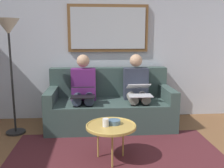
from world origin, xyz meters
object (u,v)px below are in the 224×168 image
object	(u,v)px
person_left	(137,88)
laptop_silver	(139,90)
cup	(106,122)
framed_mirror	(108,28)
coffee_table	(111,127)
standing_lamp	(9,40)
couch	(110,106)
bowl	(114,122)
person_right	(83,89)
laptop_black	(83,91)

from	to	relation	value
person_left	laptop_silver	size ratio (longest dim) A/B	3.02
cup	laptop_silver	xyz separation A→B (m)	(-0.56, -0.94, 0.16)
framed_mirror	coffee_table	bearing A→B (deg)	87.36
coffee_table	standing_lamp	bearing A→B (deg)	-35.08
couch	coffee_table	size ratio (longest dim) A/B	3.40
coffee_table	person_left	distance (m)	1.27
coffee_table	bowl	xyz separation A→B (m)	(-0.04, -0.04, 0.04)
framed_mirror	standing_lamp	xyz separation A→B (m)	(1.43, 0.66, -0.18)
couch	framed_mirror	xyz separation A→B (m)	(0.00, -0.39, 1.24)
cup	person_left	size ratio (longest dim) A/B	0.08
couch	bowl	bearing A→B (deg)	88.21
coffee_table	person_right	world-z (taller)	person_right
couch	standing_lamp	xyz separation A→B (m)	(1.43, 0.27, 1.06)
bowl	person_right	bearing A→B (deg)	-70.99
framed_mirror	person_left	distance (m)	1.13
bowl	person_left	xyz separation A→B (m)	(-0.45, -1.11, 0.16)
laptop_black	standing_lamp	bearing A→B (deg)	-2.76
couch	person_right	size ratio (longest dim) A/B	1.71
couch	coffee_table	bearing A→B (deg)	86.52
cup	person_left	world-z (taller)	person_left
person_left	person_right	size ratio (longest dim) A/B	1.00
couch	standing_lamp	bearing A→B (deg)	10.61
person_right	standing_lamp	xyz separation A→B (m)	(1.01, 0.20, 0.76)
framed_mirror	bowl	bearing A→B (deg)	88.66
coffee_table	person_left	bearing A→B (deg)	-113.19
coffee_table	person_left	xyz separation A→B (m)	(-0.49, -1.15, 0.20)
laptop_black	coffee_table	bearing A→B (deg)	110.90
framed_mirror	standing_lamp	distance (m)	1.58
laptop_silver	person_right	xyz separation A→B (m)	(0.84, -0.23, -0.02)
standing_lamp	framed_mirror	bearing A→B (deg)	-155.31
coffee_table	cup	xyz separation A→B (m)	(0.06, 0.02, 0.06)
laptop_silver	laptop_black	world-z (taller)	laptop_silver
laptop_black	standing_lamp	world-z (taller)	standing_lamp
couch	standing_lamp	world-z (taller)	standing_lamp
cup	person_left	bearing A→B (deg)	-115.33
couch	cup	xyz separation A→B (m)	(0.14, 1.24, 0.16)
couch	bowl	world-z (taller)	couch
bowl	standing_lamp	bearing A→B (deg)	-33.18
cup	standing_lamp	xyz separation A→B (m)	(1.29, -0.97, 0.90)
couch	cup	bearing A→B (deg)	83.70
person_left	laptop_black	xyz separation A→B (m)	(0.84, 0.25, 0.02)
cup	person_right	bearing A→B (deg)	-76.52
coffee_table	person_right	distance (m)	1.22
laptop_black	standing_lamp	size ratio (longest dim) A/B	0.21
cup	coffee_table	bearing A→B (deg)	-158.74
framed_mirror	bowl	distance (m)	1.91
coffee_table	person_left	world-z (taller)	person_left
couch	framed_mirror	world-z (taller)	framed_mirror
coffee_table	standing_lamp	distance (m)	1.91
framed_mirror	bowl	xyz separation A→B (m)	(0.04, 1.56, -1.10)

